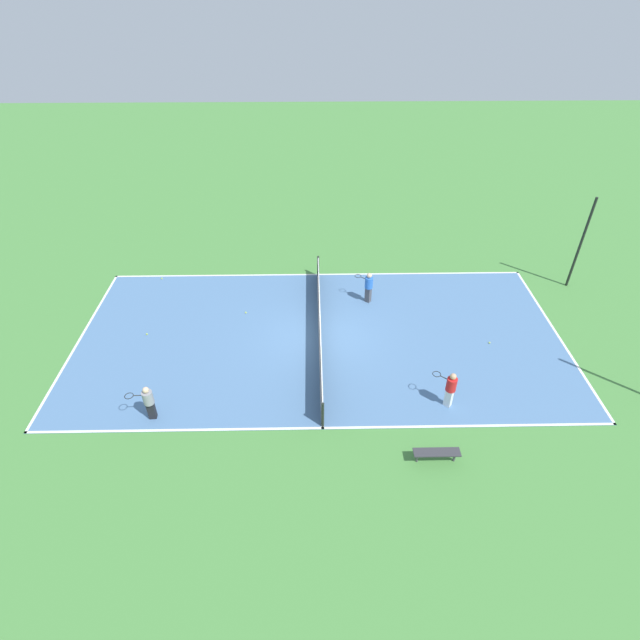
{
  "coord_description": "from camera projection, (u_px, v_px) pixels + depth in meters",
  "views": [
    {
      "loc": [
        16.41,
        -0.3,
        13.2
      ],
      "look_at": [
        0.0,
        0.0,
        0.9
      ],
      "focal_mm": 28.0,
      "sensor_mm": 36.0,
      "label": 1
    }
  ],
  "objects": [
    {
      "name": "ground_plane",
      "position": [
        320.0,
        337.0,
        21.05
      ],
      "size": [
        80.0,
        80.0,
        0.0
      ],
      "primitive_type": "plane",
      "color": "#47843D"
    },
    {
      "name": "tennis_net",
      "position": [
        320.0,
        326.0,
        20.7
      ],
      "size": [
        9.89,
        0.1,
        1.09
      ],
      "color": "black",
      "rests_on": "court_surface"
    },
    {
      "name": "tennis_ball_far_baseline",
      "position": [
        246.0,
        313.0,
        22.36
      ],
      "size": [
        0.07,
        0.07,
        0.07
      ],
      "primitive_type": "sphere",
      "color": "#CCE033",
      "rests_on": "court_surface"
    },
    {
      "name": "tennis_ball_left_sideline",
      "position": [
        162.0,
        278.0,
        24.67
      ],
      "size": [
        0.07,
        0.07,
        0.07
      ],
      "primitive_type": "sphere",
      "color": "#CCE033",
      "rests_on": "court_surface"
    },
    {
      "name": "player_coach_red",
      "position": [
        450.0,
        388.0,
        17.4
      ],
      "size": [
        0.86,
        0.92,
        1.5
      ],
      "rotation": [
        0.0,
        0.0,
        4.0
      ],
      "color": "white",
      "rests_on": "court_surface"
    },
    {
      "name": "fence_post_back_left",
      "position": [
        581.0,
        244.0,
        22.92
      ],
      "size": [
        0.12,
        0.12,
        4.52
      ],
      "color": "black",
      "rests_on": "ground_plane"
    },
    {
      "name": "tennis_ball_midcourt",
      "position": [
        490.0,
        343.0,
        20.66
      ],
      "size": [
        0.07,
        0.07,
        0.07
      ],
      "primitive_type": "sphere",
      "color": "#CCE033",
      "rests_on": "court_surface"
    },
    {
      "name": "bench",
      "position": [
        437.0,
        453.0,
        15.75
      ],
      "size": [
        0.36,
        1.49,
        0.45
      ],
      "rotation": [
        0.0,
        0.0,
        1.57
      ],
      "color": "#333338",
      "rests_on": "ground_plane"
    },
    {
      "name": "player_near_blue",
      "position": [
        368.0,
        286.0,
        22.63
      ],
      "size": [
        0.83,
        0.94,
        1.51
      ],
      "rotation": [
        0.0,
        0.0,
        4.05
      ],
      "color": "#4C4C51",
      "rests_on": "court_surface"
    },
    {
      "name": "player_baseline_gray",
      "position": [
        148.0,
        401.0,
        16.95
      ],
      "size": [
        0.38,
        0.95,
        1.44
      ],
      "rotation": [
        0.0,
        0.0,
        4.77
      ],
      "color": "black",
      "rests_on": "court_surface"
    },
    {
      "name": "court_surface",
      "position": [
        320.0,
        337.0,
        21.04
      ],
      "size": [
        10.09,
        20.27,
        0.02
      ],
      "color": "#4C729E",
      "rests_on": "ground_plane"
    },
    {
      "name": "tennis_ball_right_alley",
      "position": [
        147.0,
        334.0,
        21.12
      ],
      "size": [
        0.07,
        0.07,
        0.07
      ],
      "primitive_type": "sphere",
      "color": "#CCE033",
      "rests_on": "court_surface"
    }
  ]
}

